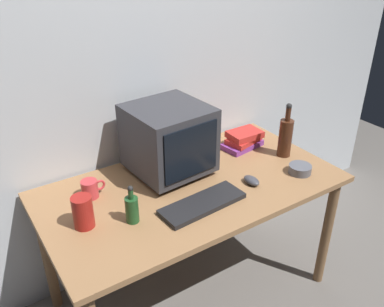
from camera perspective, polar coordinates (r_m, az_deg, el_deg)
ground_plane at (r=2.58m, az=-0.00°, el=-18.55°), size 6.00×6.00×0.00m
back_wall at (r=2.25m, az=-6.68°, el=11.86°), size 4.00×0.08×2.50m
desk at (r=2.14m, az=-0.00°, el=-6.34°), size 1.52×0.81×0.75m
crt_monitor at (r=2.11m, az=-3.26°, el=1.97°), size 0.41×0.41×0.37m
keyboard at (r=1.93m, az=1.48°, el=-7.00°), size 0.43×0.18×0.02m
computer_mouse at (r=2.11m, az=8.28°, el=-3.74°), size 0.06×0.10×0.04m
bottle_tall at (r=2.36m, az=12.87°, el=2.35°), size 0.08×0.08×0.32m
bottle_short at (r=1.83m, az=-8.36°, el=-7.57°), size 0.06×0.06×0.18m
book_stack at (r=2.45m, az=7.15°, el=1.92°), size 0.26×0.17×0.10m
mug at (r=2.04m, az=-13.96°, el=-4.79°), size 0.12×0.08×0.09m
cd_spindle at (r=2.25m, az=14.80°, el=-2.11°), size 0.12×0.12×0.04m
metal_canister at (r=1.84m, az=-14.93°, el=-7.86°), size 0.09×0.09×0.15m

